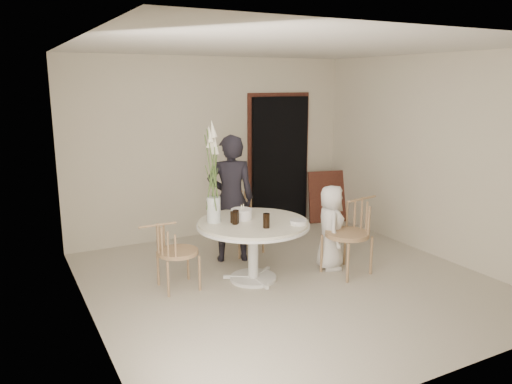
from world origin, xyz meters
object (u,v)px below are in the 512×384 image
chair_far (237,210)px  chair_left (168,246)px  table (253,231)px  flower_vase (213,181)px  girl (231,199)px  birthday_cake (242,214)px  chair_right (355,224)px  boy (331,227)px

chair_far → chair_left: bearing=-154.8°
table → flower_vase: 0.76m
girl → table: bearing=104.3°
girl → birthday_cake: 0.61m
chair_right → boy: bearing=-147.5°
flower_vase → chair_right: bearing=-17.0°
chair_left → flower_vase: flower_vase is taller
boy → birthday_cake: boy is taller
chair_right → flower_vase: bearing=-117.5°
table → girl: bearing=85.2°
chair_left → girl: (1.05, 0.56, 0.32)m
table → chair_left: 1.01m
chair_far → birthday_cake: 1.03m
chair_left → girl: size_ratio=0.48×
girl → boy: bearing=158.0°
chair_left → flower_vase: size_ratio=0.68×
girl → boy: 1.34m
chair_left → boy: size_ratio=0.75×
chair_far → chair_left: chair_far is taller
girl → flower_vase: 0.84m
girl → flower_vase: size_ratio=1.41×
chair_left → girl: 1.23m
chair_far → boy: (0.73, -1.19, -0.03)m
table → boy: size_ratio=1.23×
table → chair_left: chair_left is taller
chair_right → boy: size_ratio=0.87×
girl → boy: (0.98, -0.86, -0.30)m
chair_right → birthday_cake: size_ratio=3.69×
chair_far → flower_vase: flower_vase is taller
chair_far → girl: bearing=-136.6°
birthday_cake → flower_vase: bearing=175.5°
table → birthday_cake: size_ratio=5.26×
flower_vase → birthday_cake: bearing=-4.5°
boy → flower_vase: (-1.47, 0.29, 0.69)m
chair_far → boy: boy is taller
chair_far → flower_vase: bearing=-138.8°
girl → birthday_cake: (-0.14, -0.59, -0.05)m
table → boy: 1.06m
chair_left → flower_vase: (0.56, -0.00, 0.70)m
chair_left → girl: bearing=-61.9°
table → girl: girl is taller
chair_right → chair_far: bearing=-157.0°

